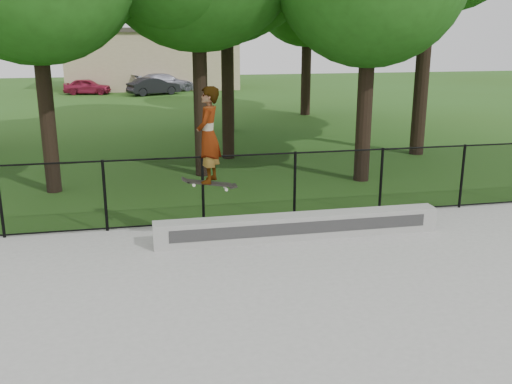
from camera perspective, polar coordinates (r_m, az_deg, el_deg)
ground at (r=7.63m, az=16.19°, el=-16.78°), size 100.00×100.00×0.00m
concrete_slab at (r=7.62m, az=16.20°, el=-16.59°), size 14.00×12.00×0.06m
grind_ledge at (r=11.37m, az=4.33°, el=-3.41°), size 5.73×0.40×0.49m
car_a at (r=40.13m, az=-16.51°, el=10.09°), size 3.17×1.66×1.03m
car_b at (r=38.74m, az=-10.18°, el=10.37°), size 3.34×2.31×1.13m
car_c at (r=40.88m, az=-9.12°, el=10.77°), size 4.32×2.90×1.25m
skater_airborne at (r=10.42m, az=-4.78°, el=5.52°), size 0.84×0.75×1.91m
chainlink_fence at (r=12.39m, az=3.90°, el=0.66°), size 16.06×0.06×1.50m
distant_building at (r=43.67m, az=-10.32°, el=13.05°), size 12.40×6.40×4.30m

